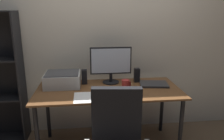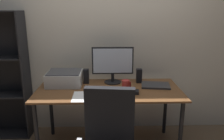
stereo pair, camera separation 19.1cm
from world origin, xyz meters
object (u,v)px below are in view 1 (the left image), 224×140
object	(u,v)px
desk	(109,96)
coffee_mug	(126,85)
monitor	(111,63)
speaker_right	(137,75)
mouse	(137,91)
laptop	(154,84)
printer	(63,79)
keyboard	(115,94)
speaker_left	(84,77)

from	to	relation	value
desk	coffee_mug	bearing A→B (deg)	-8.61
monitor	speaker_right	size ratio (longest dim) A/B	2.88
mouse	desk	bearing A→B (deg)	161.43
monitor	desk	bearing A→B (deg)	-102.47
laptop	speaker_right	size ratio (longest dim) A/B	1.88
desk	monitor	bearing A→B (deg)	77.53
desk	laptop	distance (m)	0.56
desk	mouse	world-z (taller)	mouse
desk	laptop	world-z (taller)	laptop
speaker_right	coffee_mug	bearing A→B (deg)	-126.23
desk	laptop	xyz separation A→B (m)	(0.54, 0.08, 0.09)
speaker_right	printer	bearing A→B (deg)	-176.76
speaker_right	keyboard	bearing A→B (deg)	-129.41
monitor	laptop	xyz separation A→B (m)	(0.49, -0.15, -0.24)
laptop	mouse	bearing A→B (deg)	-130.51
monitor	speaker_right	bearing A→B (deg)	-1.43
keyboard	coffee_mug	distance (m)	0.20
keyboard	coffee_mug	xyz separation A→B (m)	(0.14, 0.14, 0.05)
mouse	laptop	distance (m)	0.34
desk	monitor	world-z (taller)	monitor
speaker_left	mouse	bearing A→B (deg)	-33.02
laptop	speaker_right	bearing A→B (deg)	149.99
speaker_left	printer	xyz separation A→B (m)	(-0.25, -0.05, -0.00)
speaker_right	printer	size ratio (longest dim) A/B	0.43
speaker_left	coffee_mug	bearing A→B (deg)	-28.38
monitor	keyboard	distance (m)	0.46
monitor	speaker_left	xyz separation A→B (m)	(-0.32, -0.01, -0.16)
desk	speaker_left	xyz separation A→B (m)	(-0.27, 0.22, 0.17)
keyboard	coffee_mug	bearing A→B (deg)	45.68
desk	monitor	xyz separation A→B (m)	(0.05, 0.23, 0.33)
desk	speaker_left	world-z (taller)	speaker_left
keyboard	laptop	xyz separation A→B (m)	(0.49, 0.25, 0.00)
desk	speaker_right	size ratio (longest dim) A/B	9.41
speaker_left	speaker_right	xyz separation A→B (m)	(0.63, 0.00, 0.00)
keyboard	mouse	world-z (taller)	mouse
laptop	printer	world-z (taller)	printer
printer	keyboard	bearing A→B (deg)	-30.90
monitor	laptop	world-z (taller)	monitor
mouse	coffee_mug	bearing A→B (deg)	139.07
monitor	speaker_left	world-z (taller)	monitor
monitor	mouse	bearing A→B (deg)	-57.17
mouse	printer	world-z (taller)	printer
keyboard	printer	size ratio (longest dim) A/B	0.72
speaker_left	speaker_right	world-z (taller)	same
printer	mouse	bearing A→B (deg)	-21.18
speaker_right	printer	xyz separation A→B (m)	(-0.88, -0.05, -0.00)
monitor	speaker_right	world-z (taller)	monitor
speaker_left	printer	world-z (taller)	speaker_left
mouse	coffee_mug	xyz separation A→B (m)	(-0.10, 0.12, 0.04)
keyboard	speaker_right	size ratio (longest dim) A/B	1.71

